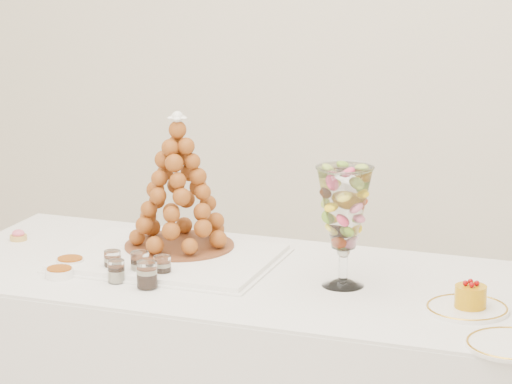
% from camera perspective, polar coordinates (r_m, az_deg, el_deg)
% --- Properties ---
extents(lace_tray, '(0.61, 0.46, 0.02)m').
position_cam_1_polar(lace_tray, '(3.60, -4.08, -3.13)').
color(lace_tray, white).
rests_on(lace_tray, buffet_table).
extents(macaron_vase, '(0.15, 0.15, 0.34)m').
position_cam_1_polar(macaron_vase, '(3.33, 4.17, -0.82)').
color(macaron_vase, white).
rests_on(macaron_vase, buffet_table).
extents(cake_plate, '(0.22, 0.22, 0.01)m').
position_cam_1_polar(cake_plate, '(3.23, 9.90, -5.44)').
color(cake_plate, white).
rests_on(cake_plate, buffet_table).
extents(spare_plate, '(0.23, 0.23, 0.01)m').
position_cam_1_polar(spare_plate, '(3.00, 11.97, -7.06)').
color(spare_plate, white).
rests_on(spare_plate, buffet_table).
extents(pink_tart, '(0.05, 0.05, 0.03)m').
position_cam_1_polar(pink_tart, '(3.88, -11.12, -2.03)').
color(pink_tart, tan).
rests_on(pink_tart, buffet_table).
extents(verrine_a, '(0.06, 0.06, 0.07)m').
position_cam_1_polar(verrine_a, '(3.50, -6.77, -3.29)').
color(verrine_a, white).
rests_on(verrine_a, buffet_table).
extents(verrine_b, '(0.06, 0.06, 0.07)m').
position_cam_1_polar(verrine_b, '(3.47, -5.48, -3.39)').
color(verrine_b, white).
rests_on(verrine_b, buffet_table).
extents(verrine_c, '(0.05, 0.05, 0.07)m').
position_cam_1_polar(verrine_c, '(3.44, -4.43, -3.55)').
color(verrine_c, white).
rests_on(verrine_c, buffet_table).
extents(verrine_d, '(0.05, 0.05, 0.06)m').
position_cam_1_polar(verrine_d, '(3.42, -6.60, -3.73)').
color(verrine_d, white).
rests_on(verrine_d, buffet_table).
extents(verrine_e, '(0.06, 0.06, 0.08)m').
position_cam_1_polar(verrine_e, '(3.36, -5.15, -3.90)').
color(verrine_e, white).
rests_on(verrine_e, buffet_table).
extents(ramekin_back, '(0.08, 0.08, 0.03)m').
position_cam_1_polar(ramekin_back, '(3.58, -8.74, -3.33)').
color(ramekin_back, white).
rests_on(ramekin_back, buffet_table).
extents(ramekin_front, '(0.08, 0.08, 0.02)m').
position_cam_1_polar(ramekin_front, '(3.49, -9.24, -3.79)').
color(ramekin_front, white).
rests_on(ramekin_front, buffet_table).
extents(croquembouche, '(0.33, 0.33, 0.41)m').
position_cam_1_polar(croquembouche, '(3.63, -3.67, 0.48)').
color(croquembouche, brown).
rests_on(croquembouche, lace_tray).
extents(mousse_cake, '(0.08, 0.08, 0.07)m').
position_cam_1_polar(mousse_cake, '(3.22, 10.07, -4.84)').
color(mousse_cake, '#CA8D09').
rests_on(mousse_cake, cake_plate).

